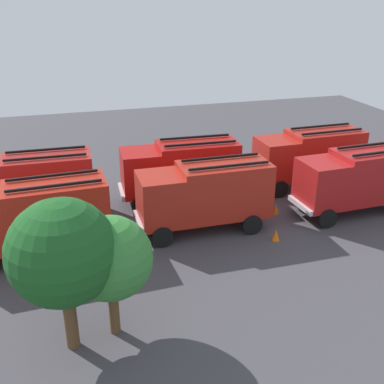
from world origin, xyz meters
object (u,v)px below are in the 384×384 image
object	(u,v)px
tree_1	(62,253)
traffic_cone_1	(276,209)
traffic_cone_2	(305,196)
fire_truck_5	(35,215)
fire_truck_0	(309,155)
traffic_cone_0	(276,235)
tree_0	(110,259)
fire_truck_2	(30,183)
fire_truck_3	(358,178)
fire_truck_4	(205,193)
fire_truck_1	(181,168)
firefighter_1	(62,186)

from	to	relation	value
tree_1	traffic_cone_1	xyz separation A→B (m)	(-12.00, -8.15, -3.65)
traffic_cone_1	traffic_cone_2	size ratio (longest dim) A/B	0.83
fire_truck_5	fire_truck_0	bearing A→B (deg)	-168.18
fire_truck_0	fire_truck_5	world-z (taller)	same
traffic_cone_0	tree_0	bearing A→B (deg)	28.20
traffic_cone_1	fire_truck_5	bearing A→B (deg)	4.51
traffic_cone_1	fire_truck_2	bearing A→B (deg)	-13.60
fire_truck_3	fire_truck_4	world-z (taller)	same
fire_truck_0	fire_truck_1	bearing A→B (deg)	-1.08
fire_truck_5	tree_1	xyz separation A→B (m)	(-1.23, 7.11, 1.77)
fire_truck_0	tree_1	bearing A→B (deg)	34.66
fire_truck_2	tree_0	bearing A→B (deg)	107.25
fire_truck_2	fire_truck_5	distance (m)	4.34
fire_truck_5	fire_truck_4	bearing A→B (deg)	179.44
fire_truck_2	traffic_cone_0	xyz separation A→B (m)	(-12.17, 6.26, -1.85)
tree_1	traffic_cone_0	world-z (taller)	tree_1
fire_truck_1	fire_truck_2	bearing A→B (deg)	2.47
fire_truck_0	fire_truck_1	world-z (taller)	same
fire_truck_2	tree_0	size ratio (longest dim) A/B	1.51
fire_truck_1	fire_truck_5	bearing A→B (deg)	29.75
tree_0	tree_1	bearing A→B (deg)	12.48
fire_truck_0	fire_truck_3	size ratio (longest dim) A/B	0.99
fire_truck_1	tree_1	xyz separation A→B (m)	(7.15, 11.47, 1.77)
fire_truck_0	traffic_cone_0	xyz separation A→B (m)	(5.28, 6.32, -1.85)
fire_truck_0	tree_0	size ratio (longest dim) A/B	1.51
fire_truck_4	tree_0	bearing A→B (deg)	50.47
fire_truck_5	traffic_cone_1	size ratio (longest dim) A/B	12.95
traffic_cone_0	traffic_cone_2	size ratio (longest dim) A/B	0.90
traffic_cone_0	fire_truck_2	bearing A→B (deg)	-27.20
fire_truck_0	firefighter_1	world-z (taller)	fire_truck_0
firefighter_1	tree_1	bearing A→B (deg)	-1.59
firefighter_1	traffic_cone_1	xyz separation A→B (m)	(-11.90, 5.35, -0.69)
traffic_cone_1	tree_0	bearing A→B (deg)	36.83
fire_truck_1	fire_truck_3	xyz separation A→B (m)	(-9.36, 4.41, 0.00)
fire_truck_2	firefighter_1	bearing A→B (deg)	-127.74
fire_truck_3	traffic_cone_0	size ratio (longest dim) A/B	11.98
traffic_cone_0	traffic_cone_1	distance (m)	3.29
fire_truck_5	traffic_cone_0	bearing A→B (deg)	168.17
fire_truck_5	traffic_cone_1	distance (m)	13.41
tree_0	fire_truck_3	bearing A→B (deg)	-155.78
fire_truck_4	fire_truck_5	bearing A→B (deg)	2.01
fire_truck_3	fire_truck_4	size ratio (longest dim) A/B	1.01
traffic_cone_0	traffic_cone_2	xyz separation A→B (m)	(-3.90, -3.97, 0.03)
tree_1	traffic_cone_2	size ratio (longest dim) A/B	8.64
fire_truck_0	traffic_cone_2	size ratio (longest dim) A/B	10.74
fire_truck_0	fire_truck_2	distance (m)	17.45
fire_truck_5	traffic_cone_0	size ratio (longest dim) A/B	11.99
traffic_cone_0	traffic_cone_1	world-z (taller)	traffic_cone_0
firefighter_1	traffic_cone_2	xyz separation A→B (m)	(-14.39, 4.36, -0.63)
traffic_cone_1	tree_1	bearing A→B (deg)	34.19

